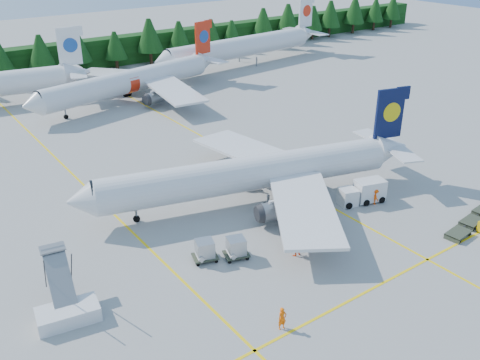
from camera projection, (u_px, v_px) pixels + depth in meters
ground at (334, 251)px, 50.48m from camera, size 320.00×320.00×0.00m
taxi_stripe_a at (110, 210)px, 57.76m from camera, size 0.25×120.00×0.01m
taxi_stripe_b at (257, 166)px, 68.29m from camera, size 0.25×120.00×0.01m
taxi_stripe_cross at (384, 283)px, 46.09m from camera, size 80.00×0.25×0.01m
treeline_hedge at (50, 59)px, 109.25m from camera, size 220.00×4.00×6.00m
airliner_navy at (242, 175)px, 57.87m from camera, size 37.61×30.54×11.17m
airliner_red at (125, 83)px, 91.57m from camera, size 38.89×31.66×11.45m
airliner_far_right at (236, 48)px, 114.73m from camera, size 44.28×8.22×12.88m
airstairs at (67, 308)px, 41.56m from camera, size 5.04×6.84×4.24m
service_truck at (362, 192)px, 58.95m from camera, size 5.52×3.24×2.51m
uld_pair at (221, 248)px, 48.87m from camera, size 5.22×3.64×1.73m
crew_a at (282, 318)px, 40.46m from camera, size 0.76×0.57×1.91m
crew_b at (296, 246)px, 49.51m from camera, size 1.03×0.83×2.00m
crew_c at (375, 197)px, 58.66m from camera, size 0.72×0.87×1.81m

